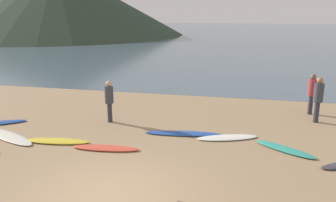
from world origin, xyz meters
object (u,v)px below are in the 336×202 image
(surfboard_1, at_px, (10,137))
(surfboard_4, at_px, (183,133))
(person_0, at_px, (109,98))
(person_3, at_px, (312,91))
(surfboard_2, at_px, (57,141))
(surfboard_5, at_px, (227,138))
(person_1, at_px, (318,96))
(surfboard_6, at_px, (284,149))
(surfboard_3, at_px, (106,148))

(surfboard_1, relative_size, surfboard_4, 0.96)
(person_0, relative_size, person_3, 0.95)
(surfboard_4, relative_size, person_3, 1.57)
(surfboard_2, relative_size, person_3, 1.26)
(person_0, bearing_deg, surfboard_2, -64.88)
(surfboard_2, relative_size, surfboard_5, 1.03)
(surfboard_4, bearing_deg, person_0, 158.68)
(surfboard_1, distance_m, person_1, 11.21)
(surfboard_6, bearing_deg, person_0, -158.70)
(surfboard_5, height_order, person_0, person_0)
(surfboard_5, bearing_deg, surfboard_1, 172.29)
(person_0, height_order, person_1, person_1)
(surfboard_4, height_order, surfboard_5, surfboard_5)
(surfboard_5, bearing_deg, person_0, 149.92)
(person_3, bearing_deg, person_0, 5.40)
(surfboard_2, distance_m, person_3, 10.04)
(surfboard_3, relative_size, person_3, 1.25)
(surfboard_2, bearing_deg, surfboard_3, -12.83)
(surfboard_1, relative_size, person_1, 1.46)
(surfboard_1, bearing_deg, person_0, 66.45)
(surfboard_5, height_order, surfboard_6, surfboard_6)
(person_1, bearing_deg, surfboard_2, 50.26)
(surfboard_4, bearing_deg, surfboard_1, -171.42)
(surfboard_1, xyz_separation_m, surfboard_3, (3.56, -0.20, 0.00))
(surfboard_4, distance_m, surfboard_6, 3.37)
(person_0, bearing_deg, surfboard_5, 34.97)
(surfboard_2, bearing_deg, person_3, 24.54)
(surfboard_2, relative_size, person_1, 1.22)
(surfboard_2, xyz_separation_m, person_0, (0.86, 2.39, 0.90))
(person_1, bearing_deg, surfboard_3, 56.87)
(surfboard_1, xyz_separation_m, person_0, (2.66, 2.37, 0.91))
(surfboard_4, xyz_separation_m, person_1, (4.73, 2.47, 1.00))
(surfboard_1, relative_size, surfboard_2, 1.20)
(surfboard_5, relative_size, person_3, 1.23)
(surfboard_6, bearing_deg, surfboard_4, -157.76)
(surfboard_1, xyz_separation_m, person_3, (10.33, 5.18, 0.96))
(surfboard_3, distance_m, person_0, 2.87)
(surfboard_1, xyz_separation_m, surfboard_6, (8.95, 0.94, 0.01))
(surfboard_6, relative_size, person_3, 1.18)
(surfboard_2, height_order, surfboard_3, surfboard_2)
(surfboard_3, height_order, surfboard_5, surfboard_3)
(surfboard_2, bearing_deg, surfboard_6, 0.84)
(surfboard_1, height_order, person_3, person_3)
(surfboard_6, bearing_deg, person_3, 106.01)
(surfboard_4, xyz_separation_m, person_0, (-2.99, 0.74, 0.91))
(person_3, bearing_deg, surfboard_2, 16.61)
(person_0, relative_size, person_1, 0.92)
(surfboard_3, distance_m, surfboard_5, 4.03)
(surfboard_4, distance_m, person_3, 5.95)
(surfboard_5, bearing_deg, person_1, 18.30)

